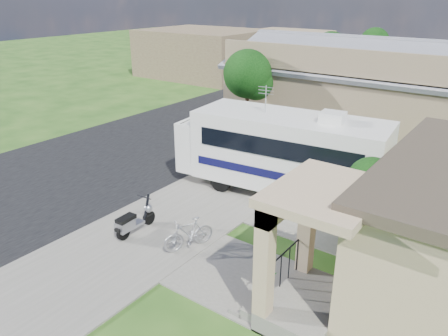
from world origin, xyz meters
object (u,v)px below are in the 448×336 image
Objects in this scene: pickup_truck at (253,104)px; garden_hose at (279,280)px; van at (301,83)px; shrub at (371,206)px; scooter at (133,221)px; motorhome at (281,150)px; bicycle at (189,235)px.

garden_hose is (9.26, -13.25, -0.76)m from pickup_truck.
van reaches higher than garden_hose.
scooter is (-6.27, -3.27, -1.05)m from shrub.
pickup_truck reaches higher than scooter.
motorhome is 5.02× the size of bicycle.
shrub is at bearing -34.20° from motorhome.
van is at bearing 108.19° from motorhome.
garden_hose is at bearing -66.76° from motorhome.
shrub reaches higher than pickup_truck.
motorhome is at bearing -75.98° from van.
garden_hose is at bearing 4.05° from scooter.
van is at bearing 132.36° from bicycle.
bicycle is at bearing -98.29° from motorhome.
pickup_truck is (-6.31, 13.45, 0.36)m from bicycle.
scooter is at bearing 109.00° from pickup_truck.
pickup_truck is at bearing 104.94° from scooter.
bicycle reaches higher than garden_hose.
van is at bearing 100.84° from scooter.
motorhome reaches higher than shrub.
pickup_truck is at bearing 139.04° from bicycle.
shrub is 21.68m from van.
scooter is 22.29m from van.
pickup_truck is 16.19m from garden_hose.
pickup_truck is (-6.51, 8.35, -0.88)m from motorhome.
bicycle is at bearing 8.30° from scooter.
bicycle is 4.67× the size of garden_hose.
van is (-0.80, 7.86, -0.04)m from pickup_truck.
pickup_truck is 1.10× the size of van.
shrub is at bearing 136.71° from pickup_truck.
garden_hose is at bearing 126.46° from pickup_truck.
motorhome is 23.48× the size of garden_hose.
scooter is 0.27× the size of pickup_truck.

